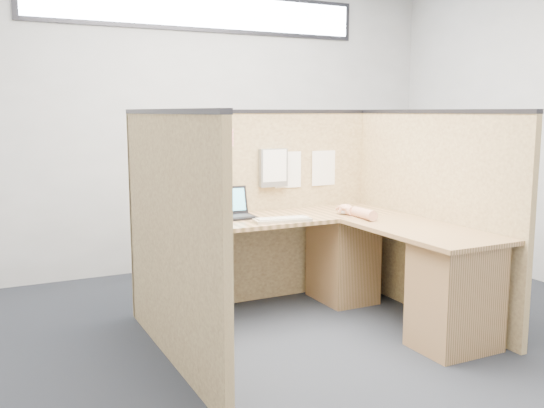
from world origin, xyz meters
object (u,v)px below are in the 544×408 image
l_desk (324,269)px  laptop (231,210)px  mouse (345,211)px  keyboard (282,220)px

l_desk → laptop: laptop is taller
l_desk → mouse: size_ratio=16.61×
keyboard → mouse: 0.58m
l_desk → laptop: size_ratio=6.14×
keyboard → mouse: mouse is taller
l_desk → keyboard: 0.46m
l_desk → keyboard: keyboard is taller
l_desk → keyboard: bearing=141.4°
l_desk → keyboard: size_ratio=4.53×
mouse → keyboard: bearing=-174.3°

